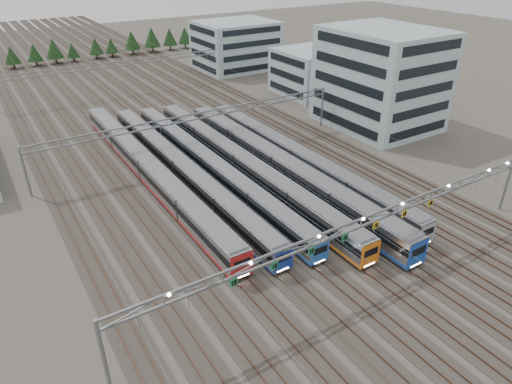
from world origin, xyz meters
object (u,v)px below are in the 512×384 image
train_f (298,158)px  depot_bldg_north (236,45)px  train_a (148,169)px  train_d (241,164)px  gantry_far (117,68)px  gantry_near (361,225)px  depot_bldg_south (380,79)px  train_b (181,169)px  depot_bldg_mid (310,72)px  gantry_mid (197,121)px  train_e (279,166)px  train_c (209,165)px

train_f → depot_bldg_north: size_ratio=2.42×
train_a → train_d: bearing=-24.2°
train_a → gantry_far: 51.31m
train_d → gantry_far: 56.15m
train_d → depot_bldg_north: 72.25m
gantry_near → depot_bldg_north: size_ratio=2.56×
train_a → depot_bldg_south: 49.94m
train_f → train_d: bearing=160.4°
train_f → train_b: bearing=159.5°
depot_bldg_mid → gantry_mid: bearing=-153.8°
train_e → gantry_far: size_ratio=0.99×
train_e → train_d: bearing=136.8°
gantry_near → depot_bldg_north: 99.38m
depot_bldg_north → train_f: bearing=-112.0°
train_a → depot_bldg_mid: (51.43, 24.64, 3.13)m
train_e → train_b: bearing=150.1°
train_b → gantry_far: gantry_far is taller
train_c → depot_bldg_north: (40.12, 60.21, 4.74)m
gantry_near → gantry_mid: bearing=89.9°
train_e → gantry_far: 60.69m
train_b → depot_bldg_south: depot_bldg_south is taller
gantry_mid → train_e: bearing=-66.0°
depot_bldg_mid → train_c: bearing=-146.4°
train_d → gantry_far: (-2.25, 55.94, 4.26)m
train_e → gantry_mid: size_ratio=0.99×
train_e → gantry_far: bearing=96.4°
train_b → depot_bldg_mid: 54.32m
train_c → gantry_near: (2.20, -31.65, 5.09)m
train_c → train_e: (9.00, -6.70, 0.29)m
train_f → gantry_near: gantry_near is taller
depot_bldg_north → gantry_near: bearing=-112.4°
train_b → gantry_near: 33.78m
gantry_mid → depot_bldg_north: (37.87, 51.74, 0.36)m
train_b → gantry_far: bearing=82.7°
train_b → depot_bldg_south: (44.88, 2.10, 7.54)m
gantry_mid → gantry_far: 45.00m
train_a → train_d: (13.50, -6.06, -0.03)m
train_d → train_b: bearing=158.5°
train_a → gantry_mid: (11.25, 4.88, 4.23)m
train_e → gantry_near: size_ratio=0.99×
train_b → depot_bldg_south: size_ratio=2.55×
train_f → gantry_far: size_ratio=0.94×
gantry_mid → depot_bldg_mid: depot_bldg_mid is taller
depot_bldg_mid → depot_bldg_north: (-2.31, 31.99, 1.45)m
train_e → train_a: bearing=150.3°
train_c → gantry_far: 53.70m
gantry_far → depot_bldg_north: bearing=10.1°
train_d → gantry_near: gantry_near is taller
gantry_far → gantry_mid: bearing=-90.0°
train_a → train_d: 14.80m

